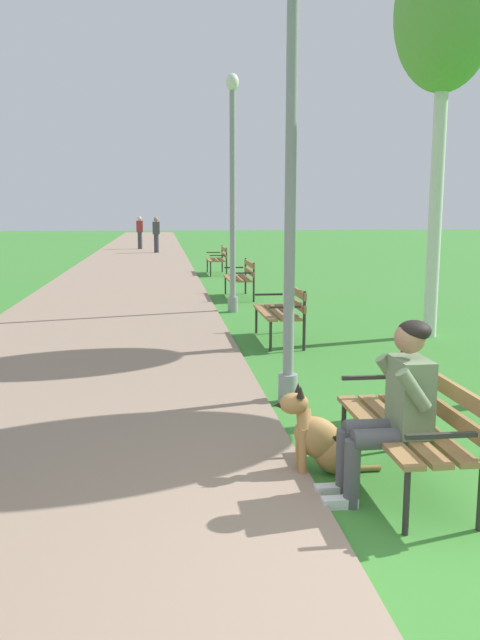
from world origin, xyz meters
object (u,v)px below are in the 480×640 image
park_bench_near (412,418)px  person_seated_on_near_bench (394,403)px  lamp_post_near (290,188)px  birch_tree_third (445,18)px  park_bench_far (242,275)px  lamp_post_mid (233,192)px  pedestrian_distant (156,235)px  park_bench_mid (283,308)px  dog_shepherd (324,441)px  park_bench_furthest (218,258)px  pedestrian_further_distant (140,233)px

park_bench_near → person_seated_on_near_bench: (-0.21, -0.18, 0.17)m
lamp_post_near → birch_tree_third: (2.91, 3.22, 2.54)m
park_bench_far → lamp_post_near: bearing=-93.7°
lamp_post_mid → park_bench_far: bearing=78.2°
park_bench_far → birch_tree_third: (2.39, -4.86, 4.22)m
person_seated_on_near_bench → pedestrian_distant: (-1.75, 25.86, 0.16)m
park_bench_near → lamp_post_mid: (-0.38, 8.18, 1.79)m
park_bench_near → lamp_post_near: size_ratio=0.35×
person_seated_on_near_bench → park_bench_mid: bearing=87.3°
dog_shepherd → pedestrian_distant: 25.44m
park_bench_near → lamp_post_near: lamp_post_near is taller
park_bench_near → birch_tree_third: (2.43, 5.35, 4.22)m
park_bench_furthest → lamp_post_mid: (-0.39, -7.53, 1.79)m
park_bench_mid → park_bench_far: size_ratio=1.00×
park_bench_near → lamp_post_near: (-0.48, 2.13, 1.68)m
park_bench_mid → park_bench_far: same height
park_bench_mid → dog_shepherd: bearing=-97.1°
park_bench_mid → birch_tree_third: (2.38, 0.10, 4.22)m
lamp_post_near → park_bench_mid: bearing=80.4°
park_bench_mid → park_bench_far: 4.95m
lamp_post_mid → pedestrian_distant: 17.63m
dog_shepherd → birch_tree_third: 7.39m
lamp_post_near → park_bench_furthest: bearing=88.0°
park_bench_near → park_bench_mid: same height
park_bench_near → person_seated_on_near_bench: person_seated_on_near_bench is taller
park_bench_far → person_seated_on_near_bench: bearing=-91.4°
park_bench_mid → park_bench_near: bearing=-90.5°
park_bench_near → pedestrian_further_distant: size_ratio=0.91×
dog_shepherd → park_bench_mid: bearing=82.9°
park_bench_furthest → dog_shepherd: 15.44m
park_bench_far → pedestrian_further_distant: 18.62m
park_bench_far → birch_tree_third: size_ratio=0.25×
park_bench_furthest → lamp_post_near: bearing=-92.0°
park_bench_near → park_bench_far: bearing=89.8°
pedestrian_distant → park_bench_far: bearing=-82.6°
park_bench_mid → lamp_post_near: size_ratio=0.35×
park_bench_near → lamp_post_mid: bearing=92.7°
person_seated_on_near_bench → park_bench_far: bearing=88.6°
person_seated_on_near_bench → birch_tree_third: birch_tree_third is taller
park_bench_furthest → birch_tree_third: birch_tree_third is taller
park_bench_far → person_seated_on_near_bench: (-0.25, -10.39, 0.17)m
park_bench_near → birch_tree_third: size_ratio=0.25×
dog_shepherd → lamp_post_mid: bearing=88.7°
park_bench_near → dog_shepherd: (-0.57, 0.28, -0.25)m
person_seated_on_near_bench → lamp_post_mid: lamp_post_mid is taller
park_bench_mid → birch_tree_third: 4.84m
park_bench_near → lamp_post_mid: size_ratio=0.34×
park_bench_far → dog_shepherd: park_bench_far is taller
pedestrian_distant → pedestrian_further_distant: size_ratio=1.00×
birch_tree_third → lamp_post_near: bearing=-132.1°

